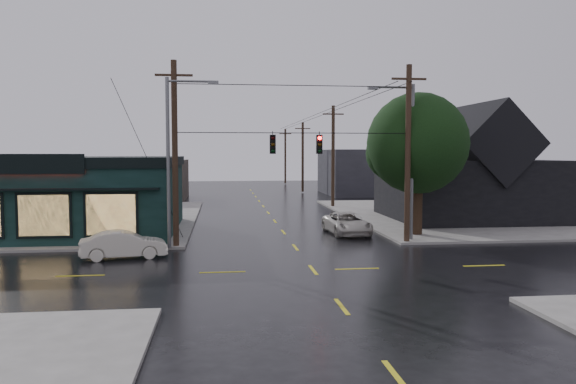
{
  "coord_description": "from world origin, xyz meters",
  "views": [
    {
      "loc": [
        -4.01,
        -24.33,
        5.2
      ],
      "look_at": [
        -0.66,
        3.88,
        3.22
      ],
      "focal_mm": 35.0,
      "sensor_mm": 36.0,
      "label": 1
    }
  ],
  "objects": [
    {
      "name": "span_signal_assembly",
      "position": [
        0.1,
        6.5,
        5.7
      ],
      "size": [
        13.0,
        0.48,
        1.23
      ],
      "color": "black",
      "rests_on": "ground"
    },
    {
      "name": "ne_building",
      "position": [
        15.0,
        17.0,
        4.47
      ],
      "size": [
        12.6,
        11.6,
        8.75
      ],
      "color": "black",
      "rests_on": "ground"
    },
    {
      "name": "utility_pole_far_c",
      "position": [
        6.5,
        68.0,
        0.0
      ],
      "size": [
        2.0,
        0.32,
        9.15
      ],
      "primitive_type": null,
      "color": "black",
      "rests_on": "ground"
    },
    {
      "name": "corner_tree",
      "position": [
        8.02,
        9.15,
        5.76
      ],
      "size": [
        6.26,
        6.26,
        8.77
      ],
      "color": "black",
      "rests_on": "ground"
    },
    {
      "name": "suv_silver",
      "position": [
        3.94,
        10.62,
        0.69
      ],
      "size": [
        2.62,
        5.1,
        1.38
      ],
      "primitive_type": "imported",
      "rotation": [
        0.0,
        0.0,
        0.07
      ],
      "color": "beige",
      "rests_on": "ground"
    },
    {
      "name": "sidewalk_ne",
      "position": [
        20.0,
        20.0,
        0.07
      ],
      "size": [
        28.0,
        28.0,
        0.15
      ],
      "primitive_type": "cube",
      "color": "slate",
      "rests_on": "ground"
    },
    {
      "name": "pizza_shop",
      "position": [
        -15.0,
        12.94,
        2.56
      ],
      "size": [
        16.3,
        12.34,
        4.9
      ],
      "color": "black",
      "rests_on": "ground"
    },
    {
      "name": "utility_pole_far_b",
      "position": [
        6.5,
        48.0,
        0.0
      ],
      "size": [
        2.0,
        0.32,
        9.15
      ],
      "primitive_type": null,
      "color": "black",
      "rests_on": "ground"
    },
    {
      "name": "bg_building_west",
      "position": [
        -14.0,
        40.0,
        2.2
      ],
      "size": [
        12.0,
        10.0,
        4.4
      ],
      "primitive_type": "cube",
      "color": "#393029",
      "rests_on": "ground"
    },
    {
      "name": "ground_plane",
      "position": [
        0.0,
        0.0,
        0.0
      ],
      "size": [
        160.0,
        160.0,
        0.0
      ],
      "primitive_type": "plane",
      "color": "black"
    },
    {
      "name": "utility_pole_far_a",
      "position": [
        6.5,
        28.0,
        0.0
      ],
      "size": [
        2.0,
        0.32,
        9.65
      ],
      "primitive_type": null,
      "color": "black",
      "rests_on": "ground"
    },
    {
      "name": "utility_pole_nw",
      "position": [
        -6.5,
        6.5,
        0.0
      ],
      "size": [
        2.0,
        0.32,
        10.15
      ],
      "primitive_type": null,
      "color": "black",
      "rests_on": "ground"
    },
    {
      "name": "sedan_cream",
      "position": [
        -8.82,
        3.8,
        0.69
      ],
      "size": [
        4.35,
        2.15,
        1.37
      ],
      "primitive_type": "imported",
      "rotation": [
        0.0,
        0.0,
        1.74
      ],
      "color": "beige",
      "rests_on": "ground"
    },
    {
      "name": "sidewalk_nw",
      "position": [
        -20.0,
        20.0,
        0.07
      ],
      "size": [
        28.0,
        28.0,
        0.15
      ],
      "primitive_type": "cube",
      "color": "slate",
      "rests_on": "ground"
    },
    {
      "name": "bg_building_east",
      "position": [
        16.0,
        45.0,
        2.8
      ],
      "size": [
        14.0,
        12.0,
        5.6
      ],
      "primitive_type": "cube",
      "color": "#28282D",
      "rests_on": "ground"
    },
    {
      "name": "utility_pole_ne",
      "position": [
        6.5,
        6.5,
        0.0
      ],
      "size": [
        2.0,
        0.32,
        10.15
      ],
      "primitive_type": null,
      "color": "black",
      "rests_on": "ground"
    },
    {
      "name": "streetlight_ne",
      "position": [
        7.0,
        7.2,
        0.0
      ],
      "size": [
        5.4,
        0.3,
        9.15
      ],
      "primitive_type": null,
      "color": "#5D5F61",
      "rests_on": "ground"
    },
    {
      "name": "streetlight_nw",
      "position": [
        -6.8,
        5.8,
        0.0
      ],
      "size": [
        5.4,
        0.3,
        9.15
      ],
      "primitive_type": null,
      "color": "#5D5F61",
      "rests_on": "ground"
    }
  ]
}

